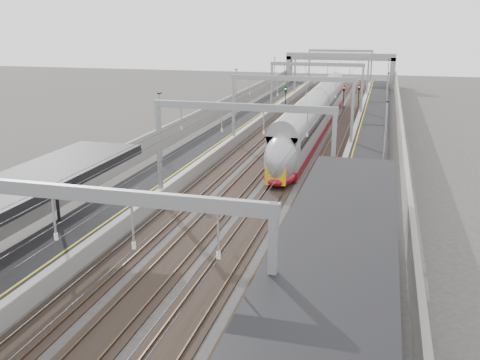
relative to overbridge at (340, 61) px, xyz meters
The scene contains 13 objects.
platform_left 55.79m from the overbridge, 98.28° to the right, with size 4.00×120.00×1.00m, color black.
platform_right 55.79m from the overbridge, 81.72° to the right, with size 4.00×120.00×1.00m, color black.
tracks 55.25m from the overbridge, 90.00° to the right, with size 11.40×140.00×0.20m.
overhead_line 48.39m from the overbridge, 90.00° to the right, with size 13.00×140.00×6.60m.
canopy_right 97.35m from the overbridge, 85.27° to the right, with size 4.40×30.00×4.24m.
overbridge is the anchor object (origin of this frame).
wall_left 56.25m from the overbridge, 101.51° to the right, with size 0.30×120.00×3.20m, color gray.
wall_right 56.25m from the overbridge, 78.49° to the right, with size 0.30×120.00×3.20m, color gray.
train 51.10m from the overbridge, 88.31° to the right, with size 2.66×48.44×4.21m.
bench 94.80m from the overbridge, 84.60° to the right, with size 0.57×2.00×1.03m.
signal_green 33.34m from the overbridge, 99.01° to the right, with size 0.32×0.32×3.48m.
signal_red_near 29.23m from the overbridge, 83.68° to the right, with size 0.32×0.32×3.48m.
signal_red_far 27.91m from the overbridge, 78.78° to the right, with size 0.32×0.32×3.48m.
Camera 1 is at (9.33, -13.19, 12.90)m, focal length 40.00 mm.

